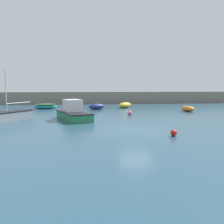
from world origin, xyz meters
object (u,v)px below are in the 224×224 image
at_px(sailboat_short_mast, 7,116).
at_px(mooring_buoy_pink, 130,113).
at_px(rowboat_white_midwater, 97,107).
at_px(mooring_buoy_red, 174,133).
at_px(open_tender_yellow, 125,105).
at_px(fishing_dinghy_green, 188,109).
at_px(rowboat_with_red_cover, 46,106).
at_px(cabin_cruiser_white, 74,113).

xyz_separation_m(sailboat_short_mast, mooring_buoy_pink, (12.74, 3.30, -0.24)).
xyz_separation_m(rowboat_white_midwater, mooring_buoy_red, (4.40, -19.20, -0.20)).
bearing_deg(open_tender_yellow, sailboat_short_mast, 176.87).
height_order(sailboat_short_mast, fishing_dinghy_green, sailboat_short_mast).
bearing_deg(mooring_buoy_red, fishing_dinghy_green, 63.99).
bearing_deg(rowboat_with_red_cover, sailboat_short_mast, 70.37).
xyz_separation_m(cabin_cruiser_white, fishing_dinghy_green, (14.72, 6.39, -0.34)).
distance_m(cabin_cruiser_white, open_tender_yellow, 14.47).
xyz_separation_m(open_tender_yellow, mooring_buoy_pink, (-0.96, -9.42, -0.16)).
relative_size(rowboat_white_midwater, mooring_buoy_red, 6.25).
bearing_deg(rowboat_white_midwater, fishing_dinghy_green, -50.58).
bearing_deg(cabin_cruiser_white, rowboat_with_red_cover, -179.85).
bearing_deg(cabin_cruiser_white, mooring_buoy_pink, 95.08).
bearing_deg(fishing_dinghy_green, rowboat_white_midwater, 57.02).
xyz_separation_m(open_tender_yellow, mooring_buoy_red, (-0.09, -21.54, -0.19)).
bearing_deg(open_tender_yellow, rowboat_with_red_cover, 136.80).
relative_size(sailboat_short_mast, rowboat_white_midwater, 1.84).
xyz_separation_m(cabin_cruiser_white, mooring_buoy_pink, (6.32, 3.09, -0.44)).
relative_size(sailboat_short_mast, rowboat_with_red_cover, 1.47).
distance_m(sailboat_short_mast, fishing_dinghy_green, 22.15).
xyz_separation_m(rowboat_white_midwater, mooring_buoy_pink, (3.52, -7.08, -0.16)).
distance_m(cabin_cruiser_white, rowboat_white_midwater, 10.55).
xyz_separation_m(open_tender_yellow, rowboat_white_midwater, (-4.48, -2.34, 0.00)).
bearing_deg(fishing_dinghy_green, cabin_cruiser_white, 98.06).
xyz_separation_m(sailboat_short_mast, fishing_dinghy_green, (21.14, 6.61, -0.14)).
bearing_deg(mooring_buoy_red, open_tender_yellow, 89.77).
relative_size(open_tender_yellow, mooring_buoy_red, 6.23).
height_order(cabin_cruiser_white, rowboat_white_midwater, cabin_cruiser_white).
distance_m(fishing_dinghy_green, rowboat_white_midwater, 12.51).
bearing_deg(fishing_dinghy_green, rowboat_with_red_cover, 58.60).
bearing_deg(rowboat_white_midwater, cabin_cruiser_white, -138.37).
height_order(rowboat_with_red_cover, mooring_buoy_red, rowboat_with_red_cover).
height_order(fishing_dinghy_green, mooring_buoy_red, fishing_dinghy_green).
bearing_deg(rowboat_with_red_cover, open_tender_yellow, 171.72).
bearing_deg(rowboat_with_red_cover, mooring_buoy_red, 108.27).
xyz_separation_m(rowboat_with_red_cover, fishing_dinghy_green, (19.32, -5.53, -0.03)).
height_order(sailboat_short_mast, rowboat_white_midwater, sailboat_short_mast).
bearing_deg(rowboat_with_red_cover, rowboat_white_midwater, 155.55).
relative_size(cabin_cruiser_white, fishing_dinghy_green, 2.27).
distance_m(rowboat_with_red_cover, cabin_cruiser_white, 12.78).
bearing_deg(sailboat_short_mast, cabin_cruiser_white, 125.01).
bearing_deg(open_tender_yellow, mooring_buoy_pink, -141.81).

